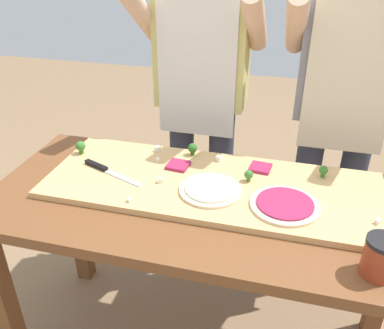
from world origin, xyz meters
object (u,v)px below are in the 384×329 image
Objects in this scene: cheese_crumble_b at (129,200)px; cook_right at (345,95)px; chefs_knife at (105,169)px; pizza_slice_center at (260,168)px; pizza_whole_beet_magenta at (285,205)px; broccoli_floret_front_mid at (249,175)px; pizza_whole_cheese_artichoke at (210,190)px; pizza_slice_far_left at (178,165)px; broccoli_floret_back_left at (193,148)px; prep_table at (206,228)px; cheese_crumble_f at (377,222)px; sauce_jar at (381,257)px; cheese_crumble_a at (219,158)px; broccoli_floret_front_left at (323,171)px; cheese_crumble_e at (160,181)px; cheese_crumble_d at (158,160)px; broccoli_floret_back_mid at (81,146)px; cheese_crumble_c at (158,149)px; cook_left at (202,83)px.

cheese_crumble_b is 0.01× the size of cook_right.
chefs_knife reaches higher than pizza_slice_center.
pizza_whole_beet_magenta is 2.99× the size of pizza_slice_center.
pizza_whole_cheese_artichoke is at bearing -139.70° from broccoli_floret_front_mid.
broccoli_floret_back_left is at bearing 74.43° from pizza_slice_far_left.
prep_table is 109.14× the size of cheese_crumble_f.
broccoli_floret_back_left is at bearing 142.69° from sauce_jar.
pizza_slice_center is 0.17m from cheese_crumble_a.
cheese_crumble_a is at bearing 137.54° from pizza_whole_beet_magenta.
broccoli_floret_front_mid reaches higher than pizza_whole_cheese_artichoke.
cheese_crumble_e is (-0.56, -0.19, -0.02)m from broccoli_floret_front_left.
chefs_knife reaches higher than cheese_crumble_d.
cheese_crumble_a reaches higher than pizza_whole_cheese_artichoke.
cheese_crumble_b is 0.76× the size of cheese_crumble_e.
chefs_knife is 0.18m from broccoli_floret_back_mid.
chefs_knife is 0.59m from pizza_slice_center.
pizza_slice_center is at bearing -5.35° from cheese_crumble_c.
broccoli_floret_back_left is at bearing 75.60° from cheese_crumble_e.
sauce_jar is (0.70, -0.26, 0.03)m from cheese_crumble_e.
cheese_crumble_e is at bearing 177.25° from pizza_whole_cheese_artichoke.
pizza_slice_far_left is 0.05× the size of cook_right.
pizza_slice_center is at bearing 6.05° from cheese_crumble_d.
pizza_whole_cheese_artichoke is at bearing 154.30° from sauce_jar.
broccoli_floret_back_mid is at bearing 160.31° from sauce_jar.
pizza_slice_far_left reaches higher than prep_table.
prep_table is at bearing -74.51° from cook_left.
prep_table is at bearing -110.28° from pizza_whole_cheese_artichoke.
pizza_whole_cheese_artichoke and cheese_crumble_e have the same top height.
broccoli_floret_back_left reaches higher than cheese_crumble_e.
cheese_crumble_c is 0.01× the size of cook_right.
broccoli_floret_front_left is 2.27× the size of cheese_crumble_c.
cheese_crumble_c is (-0.26, 0.02, -0.00)m from cheese_crumble_a.
cheese_crumble_f is at bearing -3.98° from pizza_whole_beet_magenta.
sauce_jar reaches higher than broccoli_floret_front_left.
pizza_whole_beet_magenta is 0.51m from cheese_crumble_b.
broccoli_floret_front_mid is 3.45× the size of cheese_crumble_b.
broccoli_floret_front_mid is at bearing 40.30° from pizza_whole_cheese_artichoke.
sauce_jar reaches higher than pizza_slice_far_left.
pizza_slice_center and cheese_crumble_b have the same top height.
broccoli_floret_back_mid is 1.14m from sauce_jar.
broccoli_floret_front_left is 3.27× the size of cheese_crumble_f.
pizza_whole_cheese_artichoke is at bearing -32.32° from cheese_crumble_d.
prep_table is at bearing 24.46° from cheese_crumble_b.
pizza_whole_beet_magenta is 0.37m from cheese_crumble_a.
broccoli_floret_front_mid is at bearing 138.86° from sauce_jar.
cook_left is at bearing 120.95° from broccoli_floret_front_mid.
pizza_slice_far_left is 0.15m from cheese_crumble_c.
broccoli_floret_back_left reaches higher than broccoli_floret_front_mid.
chefs_knife is 3.43× the size of pizza_slice_far_left.
prep_table is 0.29m from cheese_crumble_a.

